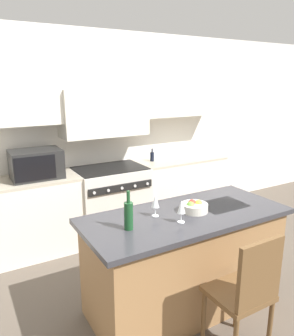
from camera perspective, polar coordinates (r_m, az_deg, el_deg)
The scene contains 12 objects.
ground_plane at distance 3.36m, azimuth 7.12°, elevation -22.62°, with size 10.00×10.00×0.00m, color brown.
back_cabinetry at distance 4.45m, azimuth -8.14°, elevation 9.01°, with size 10.00×0.46×2.70m.
back_counter at distance 4.48m, azimuth -6.42°, elevation -5.79°, with size 3.61×0.62×0.94m.
range_stove at distance 4.46m, azimuth -6.31°, elevation -5.82°, with size 0.93×0.70×0.94m.
microwave at distance 4.04m, azimuth -18.74°, elevation 0.65°, with size 0.57×0.42×0.34m.
kitchen_island at distance 3.12m, azimuth 6.58°, elevation -15.60°, with size 1.84×0.81×0.92m.
island_chair at distance 2.63m, azimuth 17.00°, elevation -19.64°, with size 0.42×0.40×1.01m.
wine_bottle at distance 2.56m, azimuth -3.23°, elevation -8.16°, with size 0.07×0.07×0.31m.
wine_glass_near at distance 2.68m, azimuth 6.01°, elevation -6.84°, with size 0.07×0.07×0.19m.
wine_glass_far at distance 2.79m, azimuth 1.47°, elevation -5.90°, with size 0.07×0.07×0.19m.
fruit_bowl at distance 2.95m, azimuth 8.23°, elevation -6.71°, with size 0.24×0.24×0.10m.
oil_bottle_on_counter at distance 4.68m, azimuth 0.90°, elevation 2.04°, with size 0.06×0.06×0.18m.
Camera 1 is at (-1.66, -2.10, 2.03)m, focal length 35.00 mm.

